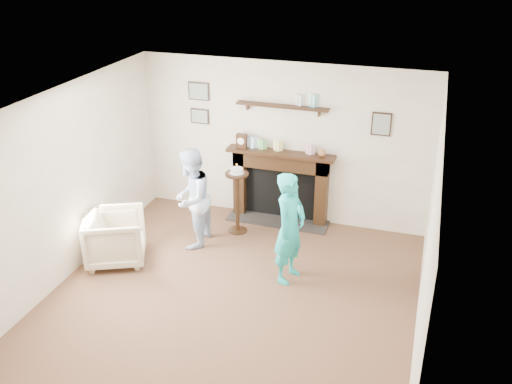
% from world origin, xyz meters
% --- Properties ---
extents(ground, '(5.00, 5.00, 0.00)m').
position_xyz_m(ground, '(0.00, 0.00, 0.00)').
color(ground, brown).
rests_on(ground, ground).
extents(room_shell, '(4.54, 5.02, 2.52)m').
position_xyz_m(room_shell, '(-0.00, 0.69, 1.62)').
color(room_shell, white).
rests_on(room_shell, ground).
extents(armchair, '(1.05, 1.03, 0.72)m').
position_xyz_m(armchair, '(-1.82, 0.50, 0.00)').
color(armchair, tan).
rests_on(armchair, ground).
extents(man, '(0.58, 0.74, 1.48)m').
position_xyz_m(man, '(-0.99, 1.23, 0.00)').
color(man, silver).
rests_on(man, ground).
extents(woman, '(0.48, 0.62, 1.51)m').
position_xyz_m(woman, '(0.57, 0.79, 0.00)').
color(woman, '#1DA8A8').
rests_on(woman, ground).
extents(pedestal_table, '(0.35, 0.35, 1.11)m').
position_xyz_m(pedestal_table, '(-0.50, 1.80, 0.68)').
color(pedestal_table, black).
rests_on(pedestal_table, ground).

